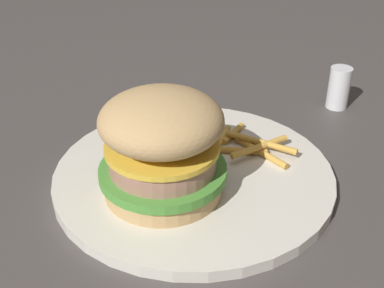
% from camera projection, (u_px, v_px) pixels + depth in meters
% --- Properties ---
extents(ground_plane, '(1.60, 1.60, 0.00)m').
position_uv_depth(ground_plane, '(214.00, 170.00, 0.54)').
color(ground_plane, '#47423F').
extents(plate, '(0.29, 0.29, 0.01)m').
position_uv_depth(plate, '(192.00, 174.00, 0.52)').
color(plate, silver).
rests_on(plate, ground_plane).
extents(sandwich, '(0.12, 0.12, 0.10)m').
position_uv_depth(sandwich, '(162.00, 145.00, 0.46)').
color(sandwich, tan).
rests_on(sandwich, plate).
extents(fries_pile, '(0.11, 0.10, 0.01)m').
position_uv_depth(fries_pile, '(238.00, 144.00, 0.55)').
color(fries_pile, '#E5B251').
rests_on(fries_pile, plate).
extents(salt_shaker, '(0.03, 0.03, 0.06)m').
position_uv_depth(salt_shaker, '(339.00, 88.00, 0.65)').
color(salt_shaker, white).
rests_on(salt_shaker, ground_plane).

